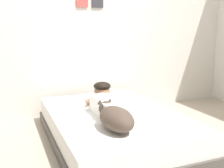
% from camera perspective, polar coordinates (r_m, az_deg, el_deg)
% --- Properties ---
extents(ground_plane, '(12.93, 12.93, 0.00)m').
position_cam_1_polar(ground_plane, '(2.70, 5.40, -14.09)').
color(ground_plane, tan).
extents(back_wall, '(4.47, 0.12, 2.50)m').
position_cam_1_polar(back_wall, '(3.83, -4.82, 12.61)').
color(back_wall, silver).
rests_on(back_wall, ground).
extents(bed, '(1.30, 1.92, 0.30)m').
position_cam_1_polar(bed, '(2.89, 0.31, -9.07)').
color(bed, '#4C4742').
rests_on(bed, ground).
extents(pillow, '(0.52, 0.32, 0.11)m').
position_cam_1_polar(pillow, '(3.43, -0.46, -2.16)').
color(pillow, white).
rests_on(pillow, bed).
extents(person_lying, '(0.43, 0.92, 0.27)m').
position_cam_1_polar(person_lying, '(2.81, 0.41, -4.09)').
color(person_lying, white).
rests_on(person_lying, bed).
extents(dog, '(0.26, 0.57, 0.21)m').
position_cam_1_polar(dog, '(2.36, 0.63, -7.10)').
color(dog, '#4C3D33').
rests_on(dog, bed).
extents(coffee_cup, '(0.12, 0.09, 0.07)m').
position_cam_1_polar(coffee_cup, '(3.15, -0.58, -3.68)').
color(coffee_cup, white).
rests_on(coffee_cup, bed).
extents(cell_phone, '(0.07, 0.14, 0.01)m').
position_cam_1_polar(cell_phone, '(3.02, 4.53, -5.02)').
color(cell_phone, black).
rests_on(cell_phone, bed).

